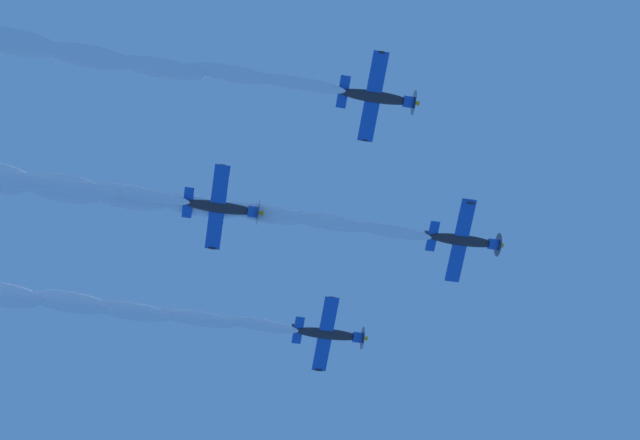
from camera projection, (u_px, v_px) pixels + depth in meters
name	position (u px, v px, depth m)	size (l,w,h in m)	color
airplane_lead	(465.00, 241.00, 98.60)	(8.12, 9.08, 2.65)	#232328
airplane_left_wingman	(330.00, 334.00, 102.09)	(8.12, 9.10, 2.48)	#232328
airplane_right_wingman	(378.00, 97.00, 92.78)	(8.08, 9.10, 2.46)	#232328
airplane_slot_tail	(222.00, 208.00, 94.59)	(8.09, 9.10, 2.47)	#232328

